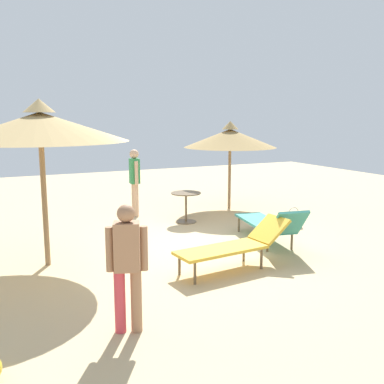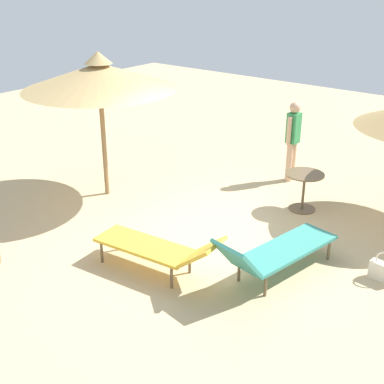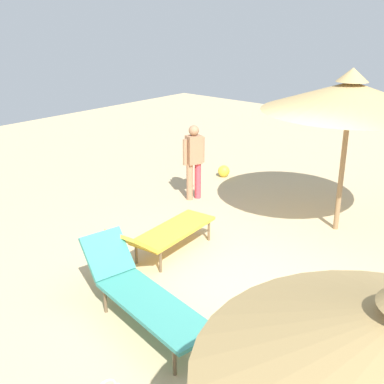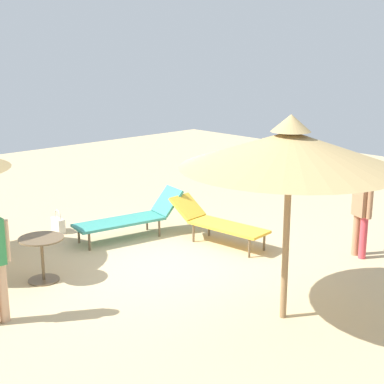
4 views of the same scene
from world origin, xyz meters
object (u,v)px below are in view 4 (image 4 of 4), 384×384
Objects in this scene: lounge_chair_far_left at (132,217)px; person_standing_edge at (362,210)px; handbag at (58,224)px; side_table_round at (42,251)px; parasol_umbrella_near_left at (290,149)px; lounge_chair_back at (217,222)px.

person_standing_edge is (-3.61, -2.27, 0.45)m from lounge_chair_far_left.
lounge_chair_far_left reaches higher than handbag.
person_standing_edge is at bearing -121.95° from side_table_round.
parasol_umbrella_near_left reaches higher than handbag.
lounge_chair_far_left is at bearing -145.86° from handbag.
side_table_round is at bearing 27.19° from parasol_umbrella_near_left.
lounge_chair_back is 2.63m from person_standing_edge.
side_table_round is (0.64, 3.29, 0.07)m from lounge_chair_back.
person_standing_edge reaches higher than lounge_chair_far_left.
lounge_chair_far_left is at bearing 34.82° from lounge_chair_back.
person_standing_edge reaches higher than lounge_chair_back.
lounge_chair_far_left is 3.12× the size of side_table_round.
side_table_round reaches higher than handbag.
lounge_chair_far_left is (1.37, 0.96, -0.00)m from lounge_chair_back.
handbag is (5.43, 0.29, -2.17)m from parasol_umbrella_near_left.
lounge_chair_back is 3.24m from handbag.
lounge_chair_back is at bearing 30.41° from person_standing_edge.
lounge_chair_back is 1.36× the size of person_standing_edge.
lounge_chair_far_left is (4.14, -0.59, -1.92)m from parasol_umbrella_near_left.
person_standing_edge is at bearing -147.32° from handbag.
parasol_umbrella_near_left is 5.86m from handbag.
lounge_chair_far_left is 1.58m from handbag.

